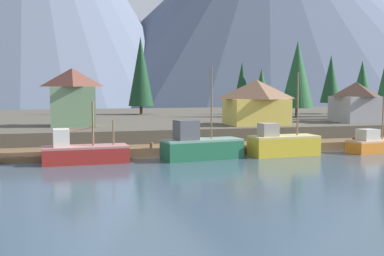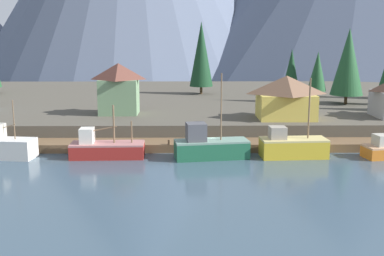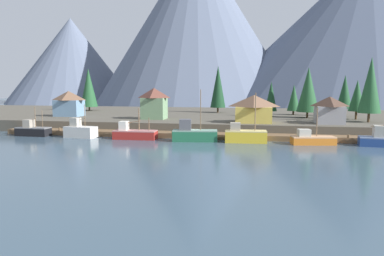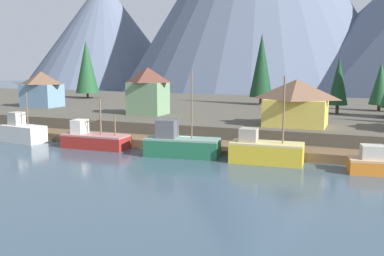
% 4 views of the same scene
% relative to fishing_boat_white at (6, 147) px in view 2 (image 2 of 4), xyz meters
% --- Properties ---
extents(ground_plane, '(400.00, 400.00, 1.00)m').
position_rel_fishing_boat_white_xyz_m(ground_plane, '(22.28, 21.88, -1.81)').
color(ground_plane, '#384C5B').
extents(dock, '(80.00, 4.00, 1.60)m').
position_rel_fishing_boat_white_xyz_m(dock, '(22.28, 3.87, -0.81)').
color(dock, brown).
rests_on(dock, ground_plane).
extents(shoreline_bank, '(400.00, 56.00, 2.50)m').
position_rel_fishing_boat_white_xyz_m(shoreline_bank, '(22.28, 33.88, -0.06)').
color(shoreline_bank, '#4C473D').
rests_on(shoreline_bank, ground_plane).
extents(fishing_boat_white, '(6.50, 3.50, 6.57)m').
position_rel_fishing_boat_white_xyz_m(fishing_boat_white, '(0.00, 0.00, 0.00)').
color(fishing_boat_white, silver).
rests_on(fishing_boat_white, ground_plane).
extents(fishing_boat_red, '(8.27, 3.24, 5.96)m').
position_rel_fishing_boat_white_xyz_m(fishing_boat_red, '(11.17, 0.10, -0.28)').
color(fishing_boat_red, maroon).
rests_on(fishing_boat_red, ground_plane).
extents(fishing_boat_green, '(8.53, 4.10, 9.51)m').
position_rel_fishing_boat_white_xyz_m(fishing_boat_green, '(22.84, -0.37, 0.05)').
color(fishing_boat_green, '#1E5B3D').
rests_on(fishing_boat_green, ground_plane).
extents(fishing_boat_yellow, '(7.54, 3.41, 8.93)m').
position_rel_fishing_boat_white_xyz_m(fishing_boat_yellow, '(32.23, 0.02, -0.06)').
color(fishing_boat_yellow, gold).
rests_on(fishing_boat_yellow, ground_plane).
extents(house_green, '(5.62, 4.63, 7.19)m').
position_rel_fishing_boat_white_xyz_m(house_green, '(10.73, 14.98, 4.86)').
color(house_green, '#6B8E66').
rests_on(house_green, shoreline_bank).
extents(house_yellow, '(7.74, 5.93, 5.78)m').
position_rel_fishing_boat_white_xyz_m(house_yellow, '(33.62, 10.90, 4.15)').
color(house_yellow, gold).
rests_on(house_yellow, shoreline_bank).
extents(conifer_near_left, '(3.00, 3.00, 8.80)m').
position_rel_fishing_boat_white_xyz_m(conifer_near_left, '(37.64, 26.86, 6.26)').
color(conifer_near_left, '#4C3823').
rests_on(conifer_near_left, shoreline_bank).
extents(conifer_back_left, '(5.20, 5.20, 12.14)m').
position_rel_fishing_boat_white_xyz_m(conifer_back_left, '(46.17, 24.48, 7.99)').
color(conifer_back_left, '#4C3823').
rests_on(conifer_back_left, shoreline_bank).
extents(conifer_back_right, '(3.38, 3.38, 8.06)m').
position_rel_fishing_boat_white_xyz_m(conifer_back_right, '(43.80, 33.54, 5.75)').
color(conifer_back_right, '#4C3823').
rests_on(conifer_back_right, shoreline_bank).
extents(conifer_far_left, '(4.37, 4.37, 13.45)m').
position_rel_fishing_boat_white_xyz_m(conifer_far_left, '(23.05, 37.64, 8.66)').
color(conifer_far_left, '#4C3823').
rests_on(conifer_far_left, shoreline_bank).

